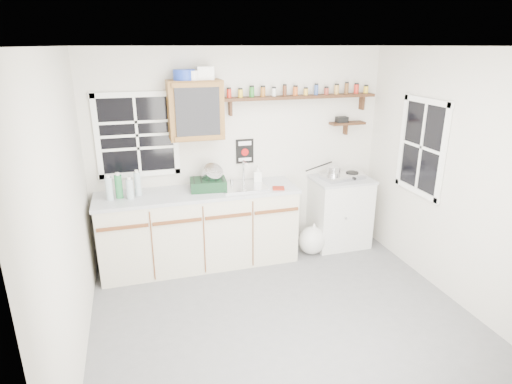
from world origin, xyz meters
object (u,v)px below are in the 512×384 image
at_px(right_cabinet, 339,211).
at_px(spice_shelf, 301,96).
at_px(upper_cabinet, 196,110).
at_px(dish_rack, 209,181).
at_px(main_cabinet, 200,228).
at_px(hotplate, 343,176).

relative_size(right_cabinet, spice_shelf, 0.48).
xyz_separation_m(upper_cabinet, dish_rack, (0.11, -0.11, -0.81)).
relative_size(right_cabinet, dish_rack, 2.09).
height_order(right_cabinet, upper_cabinet, upper_cabinet).
distance_m(main_cabinet, spice_shelf, 1.98).
xyz_separation_m(main_cabinet, spice_shelf, (1.31, 0.21, 1.47)).
bearing_deg(dish_rack, upper_cabinet, 138.62).
distance_m(dish_rack, hotplate, 1.70).
relative_size(upper_cabinet, dish_rack, 1.50).
height_order(spice_shelf, dish_rack, spice_shelf).
xyz_separation_m(main_cabinet, hotplate, (1.84, 0.01, 0.48)).
relative_size(spice_shelf, dish_rack, 4.39).
relative_size(upper_cabinet, hotplate, 1.17).
distance_m(main_cabinet, hotplate, 1.90).
distance_m(upper_cabinet, hotplate, 2.01).
bearing_deg(right_cabinet, main_cabinet, -179.21).
bearing_deg(dish_rack, hotplate, 4.65).
relative_size(main_cabinet, dish_rack, 5.31).
xyz_separation_m(upper_cabinet, hotplate, (1.80, -0.14, -0.88)).
xyz_separation_m(right_cabinet, hotplate, (0.00, -0.02, 0.49)).
relative_size(right_cabinet, upper_cabinet, 1.40).
distance_m(main_cabinet, dish_rack, 0.58).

